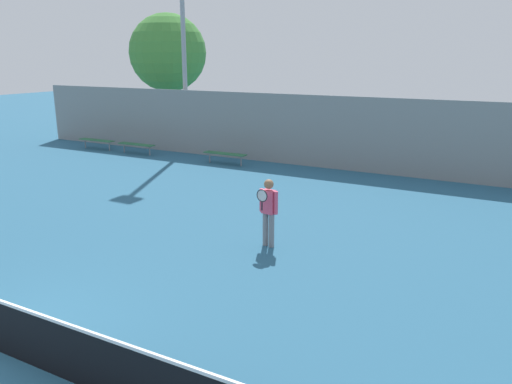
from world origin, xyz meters
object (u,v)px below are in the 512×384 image
object	(u,v)px
bench_by_gate	(136,145)
tennis_player	(268,209)
bench_courtside_near	(225,154)
bench_adjacent_court	(97,141)
tree_green_tall	(168,53)

from	to	relation	value
bench_by_gate	tennis_player	bearing A→B (deg)	-35.10
bench_courtside_near	bench_by_gate	world-z (taller)	same
bench_courtside_near	bench_by_gate	distance (m)	5.05
bench_adjacent_court	tree_green_tall	world-z (taller)	tree_green_tall
tennis_player	bench_adjacent_court	bearing A→B (deg)	158.30
tree_green_tall	bench_courtside_near	bearing A→B (deg)	-39.62
bench_adjacent_court	tree_green_tall	bearing A→B (deg)	94.33
bench_adjacent_court	tree_green_tall	distance (m)	8.06
bench_adjacent_court	tennis_player	bearing A→B (deg)	-29.66
bench_courtside_near	bench_adjacent_court	world-z (taller)	same
tennis_player	tree_green_tall	size ratio (longest dim) A/B	0.24
tennis_player	bench_adjacent_court	size ratio (longest dim) A/B	0.82
tennis_player	bench_courtside_near	xyz separation A→B (m)	(-6.13, 7.85, -0.53)
bench_courtside_near	bench_adjacent_court	xyz separation A→B (m)	(-7.67, 0.00, 0.00)
bench_adjacent_court	bench_by_gate	world-z (taller)	same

